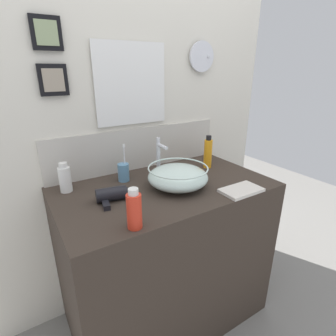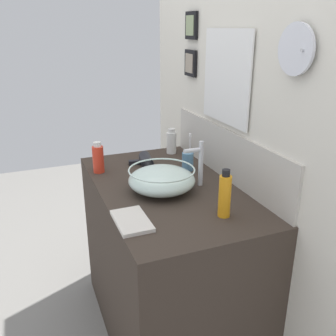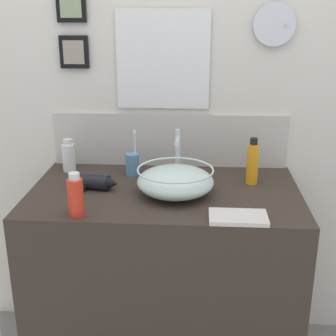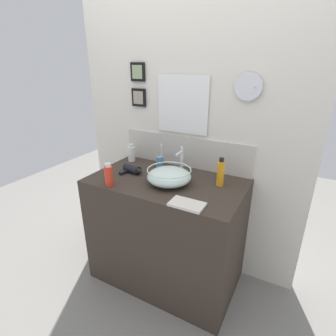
% 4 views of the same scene
% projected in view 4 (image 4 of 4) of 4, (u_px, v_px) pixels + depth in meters
% --- Properties ---
extents(ground_plane, '(6.00, 6.00, 0.00)m').
position_uv_depth(ground_plane, '(167.00, 274.00, 2.29)').
color(ground_plane, gray).
extents(vanity_counter, '(1.15, 0.66, 0.91)m').
position_uv_depth(vanity_counter, '(166.00, 231.00, 2.12)').
color(vanity_counter, '#382D26').
rests_on(vanity_counter, ground).
extents(back_panel, '(1.95, 0.09, 2.46)m').
position_uv_depth(back_panel, '(187.00, 128.00, 2.13)').
color(back_panel, silver).
rests_on(back_panel, ground).
extents(glass_bowl_sink, '(0.32, 0.32, 0.11)m').
position_uv_depth(glass_bowl_sink, '(169.00, 176.00, 1.87)').
color(glass_bowl_sink, silver).
rests_on(glass_bowl_sink, vanity_counter).
extents(faucet, '(0.02, 0.10, 0.23)m').
position_uv_depth(faucet, '(181.00, 159.00, 2.01)').
color(faucet, silver).
rests_on(faucet, vanity_counter).
extents(hair_drier, '(0.19, 0.14, 0.07)m').
position_uv_depth(hair_drier, '(133.00, 169.00, 2.06)').
color(hair_drier, black).
rests_on(hair_drier, vanity_counter).
extents(toothbrush_cup, '(0.06, 0.06, 0.21)m').
position_uv_depth(toothbrush_cup, '(160.00, 162.00, 2.16)').
color(toothbrush_cup, '#598CB2').
rests_on(toothbrush_cup, vanity_counter).
extents(spray_bottle, '(0.06, 0.06, 0.17)m').
position_uv_depth(spray_bottle, '(109.00, 175.00, 1.84)').
color(spray_bottle, red).
rests_on(spray_bottle, vanity_counter).
extents(lotion_bottle, '(0.06, 0.06, 0.16)m').
position_uv_depth(lotion_bottle, '(131.00, 153.00, 2.31)').
color(lotion_bottle, white).
rests_on(lotion_bottle, vanity_counter).
extents(soap_dispenser, '(0.05, 0.05, 0.21)m').
position_uv_depth(soap_dispenser, '(221.00, 173.00, 1.84)').
color(soap_dispenser, orange).
rests_on(soap_dispenser, vanity_counter).
extents(hand_towel, '(0.22, 0.13, 0.02)m').
position_uv_depth(hand_towel, '(187.00, 204.00, 1.61)').
color(hand_towel, silver).
rests_on(hand_towel, vanity_counter).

